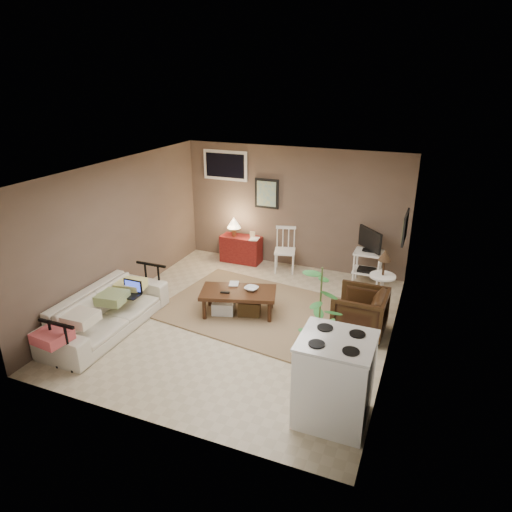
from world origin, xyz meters
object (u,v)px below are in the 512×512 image
at_px(stove, 334,379).
at_px(sofa, 105,306).
at_px(spindle_chair, 285,251).
at_px(potted_plant, 319,318).
at_px(coffee_table, 238,301).
at_px(armchair, 360,310).
at_px(side_table, 383,274).
at_px(red_console, 240,247).
at_px(tv_stand, 368,256).

bearing_deg(stove, sofa, 170.57).
distance_m(spindle_chair, potted_plant, 3.39).
bearing_deg(coffee_table, armchair, 5.27).
xyz_separation_m(armchair, stove, (0.06, -1.97, 0.14)).
bearing_deg(side_table, sofa, -150.31).
bearing_deg(potted_plant, coffee_table, 147.24).
height_order(sofa, red_console, red_console).
height_order(side_table, stove, side_table).
distance_m(potted_plant, stove, 0.91).
bearing_deg(coffee_table, tv_stand, 48.79).
height_order(sofa, tv_stand, tv_stand).
distance_m(coffee_table, tv_stand, 2.65).
distance_m(red_console, tv_stand, 2.64).
xyz_separation_m(sofa, tv_stand, (3.38, 3.18, 0.15)).
relative_size(potted_plant, stove, 1.45).
height_order(spindle_chair, side_table, side_table).
bearing_deg(spindle_chair, stove, -63.91).
relative_size(spindle_chair, potted_plant, 0.58).
height_order(red_console, armchair, red_console).
height_order(tv_stand, side_table, side_table).
bearing_deg(sofa, red_console, -12.95).
distance_m(red_console, potted_plant, 4.03).
bearing_deg(sofa, armchair, -68.98).
relative_size(coffee_table, side_table, 1.20).
xyz_separation_m(spindle_chair, tv_stand, (1.62, -0.02, 0.16)).
xyz_separation_m(red_console, side_table, (3.01, -1.15, 0.35)).
distance_m(coffee_table, side_table, 2.37).
xyz_separation_m(coffee_table, armchair, (1.92, 0.18, 0.13)).
bearing_deg(stove, side_table, 87.03).
distance_m(tv_stand, stove, 3.79).
bearing_deg(coffee_table, red_console, 112.89).
xyz_separation_m(coffee_table, stove, (1.98, -1.80, 0.27)).
xyz_separation_m(coffee_table, side_table, (2.12, 0.96, 0.43)).
xyz_separation_m(red_console, tv_stand, (2.62, -0.12, 0.24)).
bearing_deg(potted_plant, stove, -63.43).
relative_size(sofa, spindle_chair, 2.44).
bearing_deg(armchair, red_console, -123.04).
relative_size(coffee_table, potted_plant, 0.87).
bearing_deg(sofa, tv_stand, -46.81).
bearing_deg(tv_stand, potted_plant, -92.68).
xyz_separation_m(side_table, armchair, (-0.20, -0.78, -0.30)).
bearing_deg(sofa, coffee_table, -54.07).
xyz_separation_m(sofa, stove, (3.63, -0.60, 0.10)).
bearing_deg(red_console, potted_plant, -51.59).
relative_size(red_console, spindle_chair, 1.09).
height_order(sofa, spindle_chair, spindle_chair).
distance_m(spindle_chair, side_table, 2.28).
bearing_deg(sofa, spindle_chair, -28.93).
bearing_deg(tv_stand, spindle_chair, 179.24).
height_order(coffee_table, sofa, sofa).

